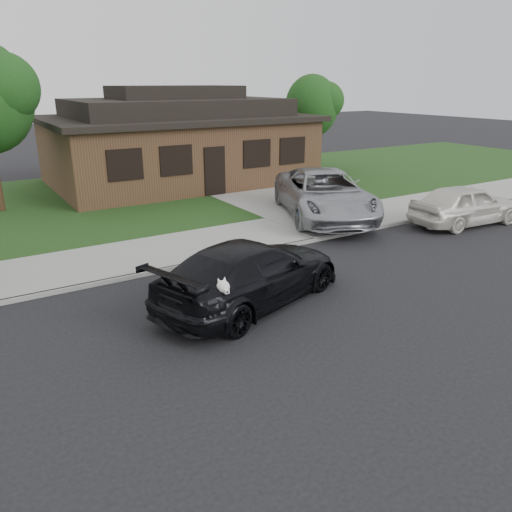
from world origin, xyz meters
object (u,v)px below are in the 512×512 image
sedan (251,273)px  recycling_bin (309,214)px  minivan (324,194)px  white_compact (466,205)px

sedan → recycling_bin: 6.16m
sedan → minivan: bearing=-70.0°
white_compact → recycling_bin: (-5.47, 2.18, -0.10)m
sedan → minivan: 7.91m
minivan → recycling_bin: 1.80m
sedan → minivan: minivan is taller
minivan → recycling_bin: minivan is taller
white_compact → recycling_bin: size_ratio=4.17×
minivan → recycling_bin: (-1.47, -0.98, -0.36)m
sedan → recycling_bin: sedan is taller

